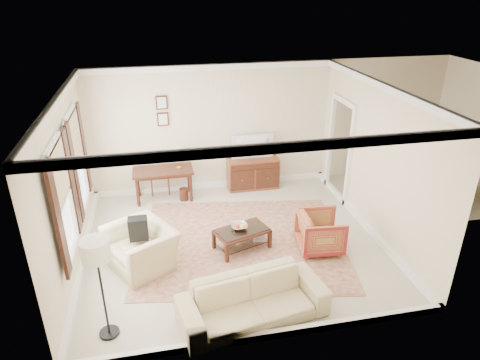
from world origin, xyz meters
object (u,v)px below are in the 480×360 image
object	(u,v)px
writing_desk	(163,174)
tv	(254,140)
coffee_table	(242,234)
striped_armchair	(320,230)
sofa	(253,295)
sideboard	(253,173)
club_armchair	(141,241)

from	to	relation	value
writing_desk	tv	world-z (taller)	tv
writing_desk	coffee_table	size ratio (longest dim) A/B	1.21
tv	striped_armchair	xyz separation A→B (m)	(0.61, -2.76, -0.81)
writing_desk	sofa	distance (m)	4.24
striped_armchair	writing_desk	bearing A→B (deg)	51.52
sideboard	tv	bearing A→B (deg)	-90.00
coffee_table	striped_armchair	world-z (taller)	striped_armchair
sideboard	coffee_table	xyz separation A→B (m)	(-0.79, -2.47, -0.06)
sideboard	striped_armchair	distance (m)	2.85
coffee_table	writing_desk	bearing A→B (deg)	119.58
striped_armchair	club_armchair	size ratio (longest dim) A/B	0.71
striped_armchair	club_armchair	distance (m)	3.19
sideboard	striped_armchair	world-z (taller)	striped_armchair
coffee_table	club_armchair	bearing A→B (deg)	-175.00
sideboard	club_armchair	bearing A→B (deg)	-134.57
writing_desk	tv	distance (m)	2.18
tv	striped_armchair	bearing A→B (deg)	102.38
sideboard	tv	xyz separation A→B (m)	(0.00, -0.02, 0.84)
writing_desk	striped_armchair	xyz separation A→B (m)	(2.70, -2.61, -0.21)
sideboard	sofa	world-z (taller)	sofa
sideboard	coffee_table	world-z (taller)	sideboard
tv	sofa	bearing A→B (deg)	76.72
club_armchair	sofa	xyz separation A→B (m)	(1.58, -1.64, -0.07)
sideboard	sofa	distance (m)	4.37
striped_armchair	tv	bearing A→B (deg)	18.00
striped_armchair	sofa	xyz separation A→B (m)	(-1.61, -1.48, 0.02)
sideboard	coffee_table	distance (m)	2.59
club_armchair	sideboard	bearing A→B (deg)	105.62
tv	club_armchair	world-z (taller)	tv
tv	club_armchair	xyz separation A→B (m)	(-2.58, -2.60, -0.72)
tv	writing_desk	bearing A→B (deg)	4.06
writing_desk	striped_armchair	world-z (taller)	striped_armchair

